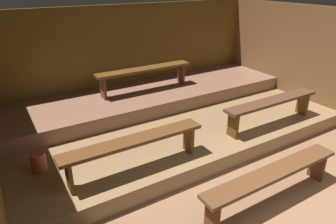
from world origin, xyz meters
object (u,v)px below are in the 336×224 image
bench_middle_center (145,72)px  pail_lower (39,162)px  bench_floor_center (273,176)px  bench_lower_left (134,144)px  bench_lower_right (272,104)px

bench_middle_center → pail_lower: bearing=-148.6°
bench_floor_center → bench_lower_left: bearing=137.9°
bench_floor_center → pail_lower: (-2.49, 1.86, 0.02)m
bench_lower_left → pail_lower: size_ratio=7.08×
bench_floor_center → bench_middle_center: bench_middle_center is taller
bench_middle_center → pail_lower: bench_middle_center is taller
pail_lower → bench_lower_right: bearing=-9.5°
bench_lower_right → pail_lower: bench_lower_right is taller
bench_lower_left → pail_lower: bearing=150.8°
pail_lower → bench_lower_left: bearing=-29.2°
bench_lower_left → bench_lower_right: 2.67m
bench_floor_center → pail_lower: bearing=143.3°
pail_lower → bench_middle_center: bearing=31.4°
bench_lower_right → bench_middle_center: 2.55m
bench_floor_center → bench_lower_left: size_ratio=1.08×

